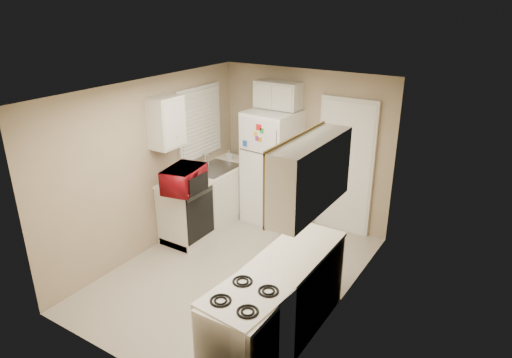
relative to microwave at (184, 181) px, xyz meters
The scene contains 19 objects.
floor 1.41m from the microwave, ahead, with size 3.80×3.80×0.00m, color beige.
ceiling 1.64m from the microwave, ahead, with size 3.80×3.80×0.00m, color white.
wall_left 0.52m from the microwave, 163.45° to the right, with size 3.80×3.80×0.00m, color tan.
wall_right 2.33m from the microwave, ahead, with size 3.80×3.80×0.00m, color tan.
wall_back 1.99m from the microwave, 62.27° to the left, with size 2.80×2.80×0.00m, color tan.
wall_front 2.25m from the microwave, 65.63° to the right, with size 2.80×2.80×0.00m, color tan.
left_counter 0.98m from the microwave, 103.02° to the left, with size 0.60×1.80×0.90m, color silver.
dishwasher 0.59m from the microwave, 54.19° to the left, with size 0.03×0.58×0.72m, color black.
sink 0.94m from the microwave, 100.93° to the left, with size 0.54×0.74×0.16m, color gray.
microwave is the anchor object (origin of this frame).
soap_bottle 1.38m from the microwave, 99.41° to the left, with size 0.07×0.08×0.17m, color white.
window_blinds 1.15m from the microwave, 115.60° to the left, with size 0.10×0.98×1.08m, color silver.
upper_cabinet_left 0.82m from the microwave, 166.40° to the left, with size 0.30×0.45×0.70m, color silver.
refrigerator 1.55m from the microwave, 69.69° to the left, with size 0.74×0.71×1.79m, color white.
cabinet_over_fridge 1.94m from the microwave, 71.94° to the left, with size 0.70×0.30×0.40m, color silver.
interior_door 2.37m from the microwave, 46.61° to the left, with size 0.86×0.06×2.08m, color white.
right_counter 2.31m from the microwave, 24.93° to the right, with size 0.60×2.00×0.90m, color silver.
stove 2.61m from the microwave, 37.54° to the right, with size 0.60×0.74×0.90m, color white.
upper_cabinet_right 2.39m from the microwave, 16.43° to the right, with size 0.30×1.20×0.70m, color silver.
Camera 1 is at (2.96, -4.18, 3.37)m, focal length 32.00 mm.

